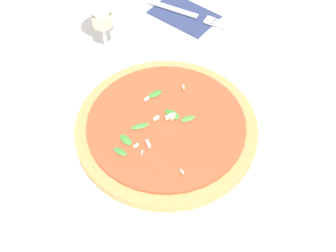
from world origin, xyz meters
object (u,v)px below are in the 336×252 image
(wine_glass, at_px, (102,14))
(fork, at_px, (187,13))
(pizza_arugula_main, at_px, (168,130))
(side_plate_white, at_px, (17,73))

(wine_glass, height_order, fork, wine_glass)
(pizza_arugula_main, relative_size, side_plate_white, 2.15)
(pizza_arugula_main, distance_m, wine_glass, 0.27)
(pizza_arugula_main, xyz_separation_m, fork, (-0.14, 0.31, -0.01))
(fork, relative_size, side_plate_white, 1.25)
(side_plate_white, bearing_deg, wine_glass, 53.13)
(pizza_arugula_main, height_order, wine_glass, wine_glass)
(wine_glass, distance_m, fork, 0.23)
(pizza_arugula_main, xyz_separation_m, wine_glass, (-0.23, 0.13, 0.08))
(pizza_arugula_main, distance_m, fork, 0.34)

